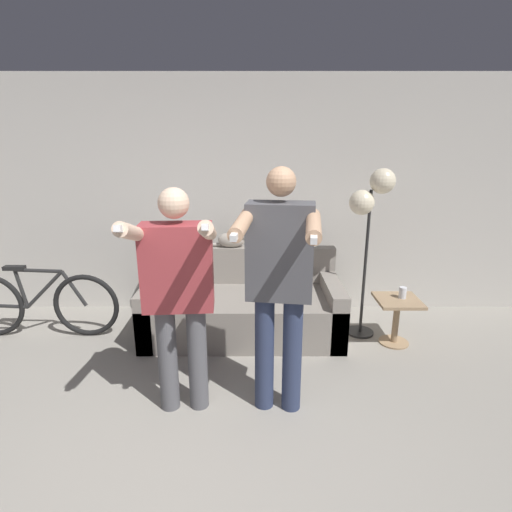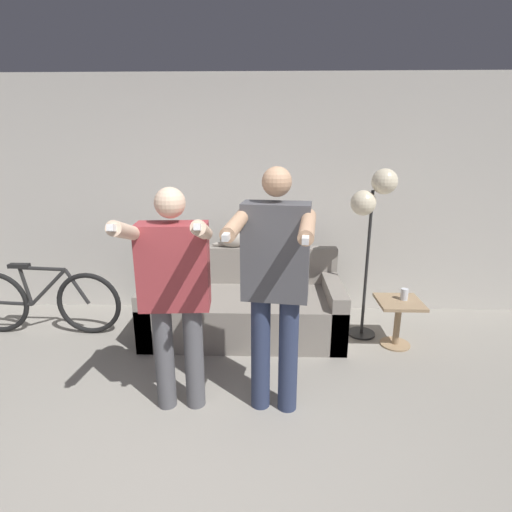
{
  "view_description": "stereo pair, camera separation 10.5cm",
  "coord_description": "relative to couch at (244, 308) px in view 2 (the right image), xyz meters",
  "views": [
    {
      "loc": [
        0.44,
        -1.59,
        1.93
      ],
      "look_at": [
        0.45,
        1.57,
        1.01
      ],
      "focal_mm": 28.0,
      "sensor_mm": 36.0,
      "label": 1
    },
    {
      "loc": [
        0.54,
        -1.59,
        1.93
      ],
      "look_at": [
        0.45,
        1.57,
        1.01
      ],
      "focal_mm": 28.0,
      "sensor_mm": 36.0,
      "label": 2
    }
  ],
  "objects": [
    {
      "name": "couch",
      "position": [
        0.0,
        0.0,
        0.0
      ],
      "size": [
        1.96,
        0.91,
        0.82
      ],
      "color": "gray",
      "rests_on": "ground_plane"
    },
    {
      "name": "bicycle",
      "position": [
        -2.05,
        -0.07,
        0.08
      ],
      "size": [
        1.61,
        0.07,
        0.75
      ],
      "color": "black",
      "rests_on": "ground_plane"
    },
    {
      "name": "person_left",
      "position": [
        -0.4,
        -1.22,
        0.69
      ],
      "size": [
        0.58,
        0.68,
        1.64
      ],
      "rotation": [
        0.0,
        0.0,
        0.07
      ],
      "color": "#56565B",
      "rests_on": "ground_plane"
    },
    {
      "name": "cup",
      "position": [
        1.54,
        -0.21,
        0.25
      ],
      "size": [
        0.07,
        0.07,
        0.11
      ],
      "color": "silver",
      "rests_on": "side_table"
    },
    {
      "name": "wall_back",
      "position": [
        -0.31,
        0.67,
        1.03
      ],
      "size": [
        10.0,
        0.05,
        2.6
      ],
      "color": "beige",
      "rests_on": "ground_plane"
    },
    {
      "name": "side_table",
      "position": [
        1.49,
        -0.23,
        0.06
      ],
      "size": [
        0.41,
        0.41,
        0.47
      ],
      "color": "#A38460",
      "rests_on": "ground_plane"
    },
    {
      "name": "person_right",
      "position": [
        0.29,
        -1.22,
        0.76
      ],
      "size": [
        0.58,
        0.72,
        1.77
      ],
      "rotation": [
        0.0,
        0.0,
        -0.13
      ],
      "color": "#2D3856",
      "rests_on": "ground_plane"
    },
    {
      "name": "cat",
      "position": [
        -0.11,
        0.34,
        0.64
      ],
      "size": [
        0.41,
        0.13,
        0.19
      ],
      "color": "#B7AD9E",
      "rests_on": "couch"
    },
    {
      "name": "floor_lamp",
      "position": [
        1.22,
        -0.02,
        1.08
      ],
      "size": [
        0.42,
        0.27,
        1.68
      ],
      "color": "black",
      "rests_on": "ground_plane"
    }
  ]
}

